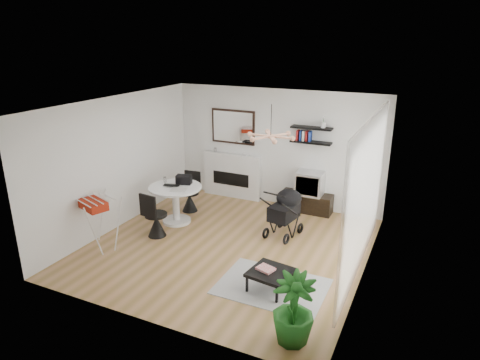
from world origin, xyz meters
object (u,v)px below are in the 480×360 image
at_px(fireplace, 232,170).
at_px(drying_rack, 98,222).
at_px(dining_table, 176,199).
at_px(crt_tv, 310,183).
at_px(coffee_table, 270,273).
at_px(tv_console, 307,202).
at_px(stroller, 285,214).
at_px(potted_plant, 293,309).

height_order(fireplace, drying_rack, fireplace).
bearing_deg(drying_rack, dining_table, 87.04).
relative_size(fireplace, crt_tv, 3.65).
bearing_deg(coffee_table, fireplace, 124.32).
distance_m(dining_table, drying_rack, 1.72).
bearing_deg(coffee_table, tv_console, 96.96).
xyz_separation_m(crt_tv, dining_table, (-2.41, -1.76, -0.16)).
bearing_deg(tv_console, coffee_table, -83.04).
xyz_separation_m(fireplace, stroller, (1.89, -1.47, -0.24)).
xyz_separation_m(dining_table, stroller, (2.30, 0.43, -0.09)).
relative_size(tv_console, drying_rack, 1.16).
bearing_deg(fireplace, dining_table, -102.00).
height_order(crt_tv, drying_rack, drying_rack).
height_order(tv_console, potted_plant, potted_plant).
height_order(crt_tv, dining_table, crt_tv).
relative_size(drying_rack, coffee_table, 1.43).
distance_m(tv_console, drying_rack, 4.52).
xyz_separation_m(stroller, potted_plant, (1.16, -2.98, 0.05)).
xyz_separation_m(crt_tv, stroller, (-0.11, -1.33, -0.25)).
relative_size(dining_table, coffee_table, 1.59).
relative_size(dining_table, potted_plant, 1.13).
distance_m(crt_tv, dining_table, 2.99).
distance_m(crt_tv, stroller, 1.36).
xyz_separation_m(fireplace, tv_console, (1.95, -0.14, -0.47)).
xyz_separation_m(fireplace, dining_table, (-0.40, -1.90, -0.15)).
xyz_separation_m(tv_console, stroller, (-0.05, -1.33, 0.23)).
xyz_separation_m(dining_table, drying_rack, (-0.68, -1.59, -0.01)).
bearing_deg(dining_table, fireplace, 78.00).
bearing_deg(drying_rack, fireplace, 92.92).
bearing_deg(crt_tv, dining_table, -143.83).
bearing_deg(potted_plant, stroller, 111.23).
relative_size(tv_console, coffee_table, 1.66).
height_order(drying_rack, coffee_table, drying_rack).
height_order(fireplace, tv_console, fireplace).
xyz_separation_m(coffee_table, potted_plant, (0.70, -1.00, 0.20)).
distance_m(crt_tv, coffee_table, 3.35).
height_order(drying_rack, potted_plant, drying_rack).
height_order(crt_tv, coffee_table, crt_tv).
distance_m(fireplace, potted_plant, 5.40).
bearing_deg(tv_console, crt_tv, -3.24).
distance_m(tv_console, crt_tv, 0.48).
bearing_deg(stroller, potted_plant, -59.10).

